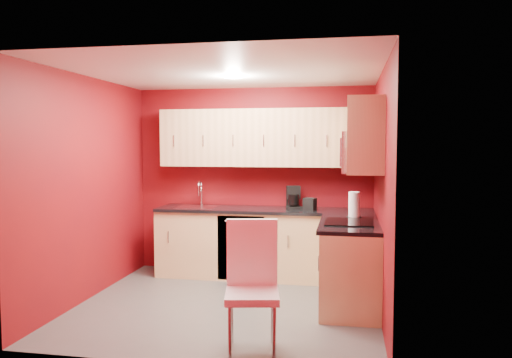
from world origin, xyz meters
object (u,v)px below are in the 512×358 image
(microwave, at_px, (361,152))
(dining_chair, at_px, (252,288))
(paper_towel, at_px, (354,205))
(coffee_maker, at_px, (294,197))
(sink, at_px, (198,204))
(napkin_holder, at_px, (310,204))

(microwave, bearing_deg, dining_chair, -124.14)
(paper_towel, bearing_deg, dining_chair, -116.54)
(dining_chair, bearing_deg, microwave, 45.02)
(paper_towel, height_order, dining_chair, paper_towel)
(coffee_maker, bearing_deg, dining_chair, -111.92)
(microwave, xyz_separation_m, paper_towel, (-0.06, 0.37, -0.60))
(sink, xyz_separation_m, paper_towel, (2.04, -0.64, 0.11))
(coffee_maker, xyz_separation_m, napkin_holder, (0.21, -0.13, -0.07))
(microwave, distance_m, paper_towel, 0.71)
(coffee_maker, bearing_deg, napkin_holder, -51.25)
(microwave, relative_size, coffee_maker, 2.62)
(sink, xyz_separation_m, coffee_maker, (1.29, 0.06, 0.11))
(napkin_holder, bearing_deg, microwave, -57.29)
(coffee_maker, bearing_deg, sink, 162.99)
(coffee_maker, distance_m, dining_chair, 2.45)
(microwave, relative_size, napkin_holder, 4.95)
(paper_towel, bearing_deg, microwave, -81.35)
(microwave, height_order, sink, microwave)
(napkin_holder, bearing_deg, sink, 177.27)
(napkin_holder, distance_m, paper_towel, 0.79)
(microwave, bearing_deg, paper_towel, 98.65)
(sink, distance_m, paper_towel, 2.14)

